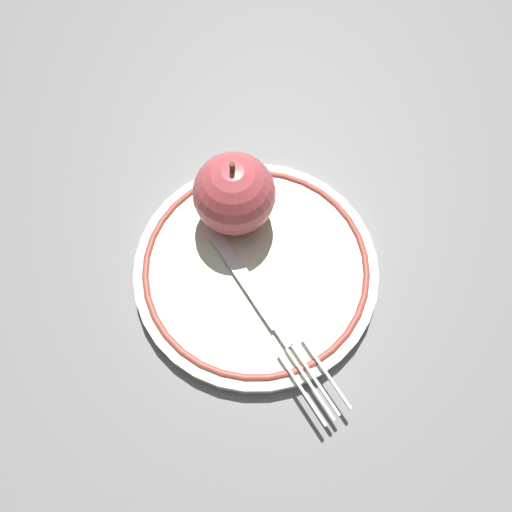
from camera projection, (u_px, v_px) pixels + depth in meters
ground_plane at (272, 268)px, 0.46m from camera, size 2.00×2.00×0.00m
plate at (256, 269)px, 0.45m from camera, size 0.22×0.22×0.02m
apple_red_whole at (234, 194)px, 0.43m from camera, size 0.07×0.07×0.08m
fork at (268, 313)px, 0.42m from camera, size 0.19×0.07×0.00m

